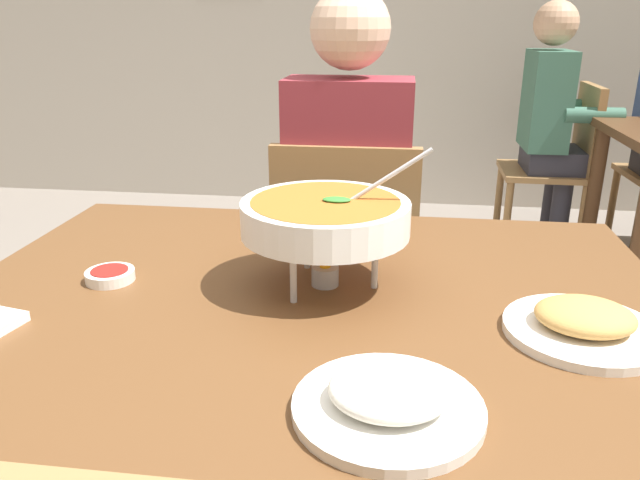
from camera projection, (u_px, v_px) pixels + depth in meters
The scene contains 9 objects.
dining_table_main at pixel (309, 347), 1.12m from camera, with size 1.28×0.97×0.77m.
chair_diner_main at pixel (347, 265), 1.89m from camera, with size 0.44×0.44×0.90m.
diner_main at pixel (349, 188), 1.84m from camera, with size 0.40×0.45×1.31m.
curry_bowl at pixel (325, 218), 1.08m from camera, with size 0.33×0.30×0.26m.
rice_plate at pixel (388, 399), 0.76m from camera, with size 0.24×0.24×0.06m.
appetizer_plate at pixel (584, 323), 0.94m from camera, with size 0.24×0.24×0.06m.
sauce_dish at pixel (110, 275), 1.14m from camera, with size 0.09×0.09×0.02m.
chair_bg_left at pixel (562, 159), 3.30m from camera, with size 0.45×0.45×0.90m.
patron_bg_left at pixel (552, 115), 3.21m from camera, with size 0.45×0.40×1.31m.
Camera 1 is at (0.15, -0.97, 1.23)m, focal length 34.44 mm.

